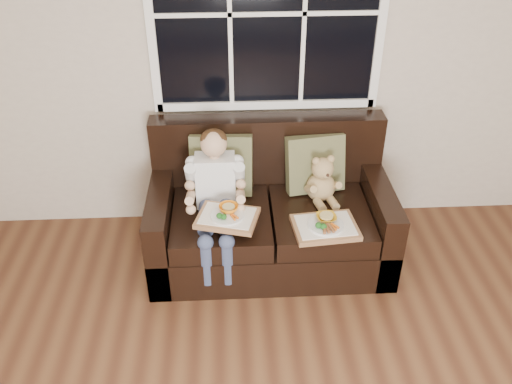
{
  "coord_description": "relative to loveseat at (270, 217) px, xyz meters",
  "views": [
    {
      "loc": [
        -0.29,
        -1.18,
        2.65
      ],
      "look_at": [
        -0.13,
        1.85,
        0.64
      ],
      "focal_mm": 38.0,
      "sensor_mm": 36.0,
      "label": 1
    }
  ],
  "objects": [
    {
      "name": "teddy_bear",
      "position": [
        0.37,
        0.0,
        0.29
      ],
      "size": [
        0.24,
        0.29,
        0.37
      ],
      "rotation": [
        0.0,
        0.0,
        0.22
      ],
      "color": "tan",
      "rests_on": "loveseat"
    },
    {
      "name": "child",
      "position": [
        -0.38,
        -0.12,
        0.34
      ],
      "size": [
        0.4,
        0.6,
        0.9
      ],
      "color": "white",
      "rests_on": "loveseat"
    },
    {
      "name": "tray_right",
      "position": [
        0.34,
        -0.36,
        0.17
      ],
      "size": [
        0.45,
        0.36,
        0.1
      ],
      "rotation": [
        0.0,
        0.0,
        0.1
      ],
      "color": "#9F6847",
      "rests_on": "loveseat"
    },
    {
      "name": "loveseat",
      "position": [
        0.0,
        0.0,
        0.0
      ],
      "size": [
        1.7,
        0.92,
        0.96
      ],
      "color": "black",
      "rests_on": "ground"
    },
    {
      "name": "tray_left",
      "position": [
        -0.3,
        -0.34,
        0.27
      ],
      "size": [
        0.45,
        0.38,
        0.09
      ],
      "rotation": [
        0.0,
        0.0,
        -0.27
      ],
      "color": "#9F6847",
      "rests_on": "child"
    },
    {
      "name": "pillow_left",
      "position": [
        -0.34,
        0.15,
        0.36
      ],
      "size": [
        0.46,
        0.23,
        0.46
      ],
      "rotation": [
        -0.21,
        0.0,
        -0.07
      ],
      "color": "#65643F",
      "rests_on": "loveseat"
    },
    {
      "name": "room_walls",
      "position": [
        0.02,
        -2.02,
        1.28
      ],
      "size": [
        4.52,
        5.02,
        2.71
      ],
      "color": "beige",
      "rests_on": "ground"
    },
    {
      "name": "pillow_right",
      "position": [
        0.34,
        0.15,
        0.35
      ],
      "size": [
        0.45,
        0.26,
        0.43
      ],
      "rotation": [
        -0.21,
        0.0,
        0.17
      ],
      "color": "#65643F",
      "rests_on": "loveseat"
    },
    {
      "name": "window_back",
      "position": [
        0.0,
        0.46,
        1.34
      ],
      "size": [
        1.62,
        0.04,
        1.37
      ],
      "color": "black",
      "rests_on": "room_walls"
    }
  ]
}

